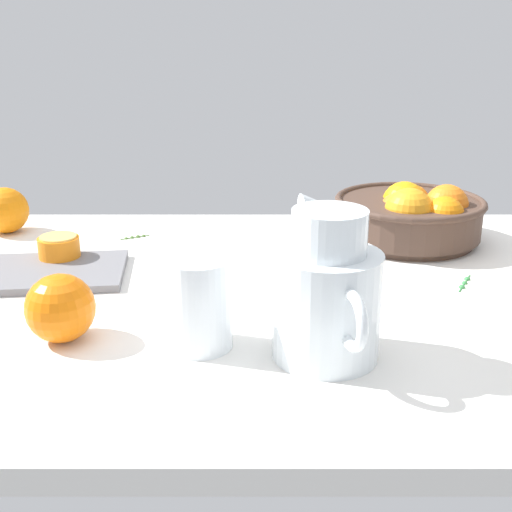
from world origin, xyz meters
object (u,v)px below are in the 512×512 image
Objects in this scene: loose_orange_1 at (64,308)px; orange_half_0 at (62,246)px; fruit_bowl at (415,215)px; juice_glass at (202,308)px; cutting_board at (49,272)px; loose_orange_2 at (9,210)px; juice_pitcher at (330,303)px.

orange_half_0 is at bearing 106.65° from loose_orange_1.
juice_glass is (-34.50, -40.91, -0.02)cm from fruit_bowl.
loose_orange_1 is (-51.43, -39.35, -0.69)cm from fruit_bowl.
loose_orange_2 is at bearing 121.61° from cutting_board.
loose_orange_2 is (-14.16, 23.02, 3.66)cm from cutting_board.
fruit_bowl is 2.38× the size of juice_glass.
cutting_board is at bearing 112.31° from loose_orange_1.
juice_glass is at bearing -49.02° from orange_half_0.
juice_glass is 1.31× the size of loose_orange_2.
loose_orange_1 is at bearing -62.70° from loose_orange_2.
loose_orange_1 is at bearing -73.35° from orange_half_0.
juice_pitcher is 1.64× the size of juice_glass.
juice_glass is at bearing -41.94° from cutting_board.
cutting_board is 6.22cm from orange_half_0.
juice_pitcher is at bearing -41.60° from loose_orange_2.
fruit_bowl is at bearing 49.86° from juice_glass.
juice_pitcher reaches higher than loose_orange_2.
orange_half_0 is (-59.61, -12.00, -1.98)cm from fruit_bowl.
juice_glass is 17.02cm from loose_orange_1.
fruit_bowl is 60.84cm from orange_half_0.
cutting_board is 23.66cm from loose_orange_1.
juice_glass reaches higher than fruit_bowl.
cutting_board is at bearing -163.63° from fruit_bowl.
loose_orange_1 is at bearing -142.58° from fruit_bowl.
cutting_board is (-40.67, 25.68, -6.08)cm from juice_pitcher.
juice_pitcher is 2.14× the size of loose_orange_2.
orange_half_0 is (-39.98, 31.40, -3.74)cm from juice_pitcher.
juice_glass is at bearing -49.13° from loose_orange_2.
orange_half_0 is at bearing 130.98° from juice_glass.
orange_half_0 is 0.78× the size of loose_orange_2.
juice_pitcher is 73.38cm from loose_orange_2.
juice_glass is 34.96cm from cutting_board.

